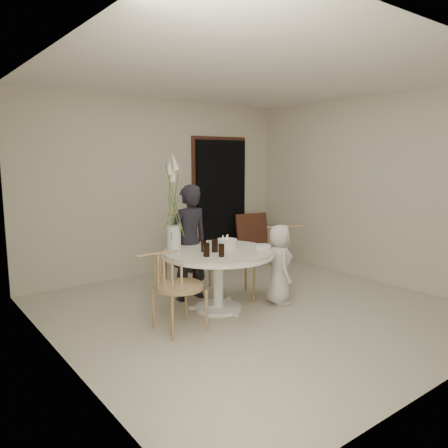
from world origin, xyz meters
TOP-DOWN VIEW (x-y plane):
  - ground at (0.00, 0.00)m, footprint 4.50×4.50m
  - room_shell at (0.00, 0.00)m, footprint 4.50×4.50m
  - doorway at (1.15, 2.19)m, footprint 1.00×0.10m
  - door_trim at (1.15, 2.23)m, footprint 1.12×0.03m
  - table at (-0.35, 0.25)m, footprint 1.33×1.33m
  - picture_frame at (1.68, 1.95)m, footprint 0.65×0.28m
  - chair_far at (-0.11, 1.44)m, footprint 0.57×0.62m
  - chair_right at (0.58, 0.24)m, footprint 0.69×0.67m
  - chair_left at (-1.18, -0.00)m, footprint 0.54×0.51m
  - girl at (-0.41, 0.79)m, footprint 0.54×0.36m
  - boy at (0.39, -0.03)m, footprint 0.50×0.58m
  - birthday_cake at (-0.23, 0.24)m, footprint 0.25×0.25m
  - cola_tumbler_a at (-0.65, 0.07)m, footprint 0.07×0.07m
  - cola_tumbler_b at (-0.52, -0.03)m, footprint 0.08×0.08m
  - cola_tumbler_c at (-0.53, 0.29)m, footprint 0.07×0.07m
  - cola_tumbler_d at (-0.44, 0.20)m, footprint 0.09×0.09m
  - plate_stack at (0.13, -0.01)m, footprint 0.20×0.20m
  - flower_vase at (-0.81, 0.50)m, footprint 0.16×0.16m

SIDE VIEW (x-z plane):
  - ground at x=0.00m, z-range 0.00..0.00m
  - picture_frame at x=1.68m, z-range 0.00..0.83m
  - boy at x=0.39m, z-range 0.00..1.00m
  - chair_left at x=-1.18m, z-range 0.13..1.01m
  - chair_right at x=0.58m, z-range 0.14..1.07m
  - table at x=-0.35m, z-range 0.25..0.98m
  - chair_far at x=-0.11m, z-range 0.15..1.14m
  - girl at x=-0.41m, z-range 0.00..1.48m
  - plate_stack at x=0.13m, z-range 0.73..0.78m
  - birthday_cake at x=-0.23m, z-range 0.71..0.88m
  - cola_tumbler_c at x=-0.53m, z-range 0.73..0.87m
  - cola_tumbler_b at x=-0.52m, z-range 0.73..0.87m
  - cola_tumbler_a at x=-0.65m, z-range 0.73..0.88m
  - cola_tumbler_d at x=-0.44m, z-range 0.73..0.89m
  - doorway at x=1.15m, z-range 0.00..2.10m
  - door_trim at x=1.15m, z-range 0.00..2.22m
  - flower_vase at x=-0.81m, z-range 0.56..1.71m
  - room_shell at x=0.00m, z-range -0.63..3.87m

